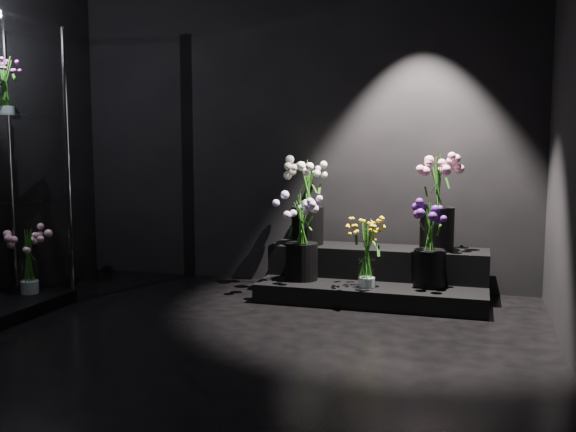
% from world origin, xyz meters
% --- Properties ---
extents(floor, '(4.00, 4.00, 0.00)m').
position_xyz_m(floor, '(0.00, 0.00, 0.00)').
color(floor, black).
rests_on(floor, ground).
extents(wall_back, '(4.00, 0.00, 4.00)m').
position_xyz_m(wall_back, '(0.00, 2.00, 1.40)').
color(wall_back, black).
rests_on(wall_back, floor).
extents(display_riser, '(1.72, 0.76, 0.38)m').
position_xyz_m(display_riser, '(0.74, 1.66, 0.16)').
color(display_riser, black).
rests_on(display_riser, floor).
extents(bouquet_orange_bells, '(0.34, 0.34, 0.53)m').
position_xyz_m(bouquet_orange_bells, '(0.72, 1.36, 0.41)').
color(bouquet_orange_bells, white).
rests_on(bouquet_orange_bells, display_riser).
extents(bouquet_lilac, '(0.42, 0.42, 0.66)m').
position_xyz_m(bouquet_lilac, '(0.19, 1.47, 0.52)').
color(bouquet_lilac, black).
rests_on(bouquet_lilac, display_riser).
extents(bouquet_purple, '(0.35, 0.35, 0.63)m').
position_xyz_m(bouquet_purple, '(1.16, 1.50, 0.49)').
color(bouquet_purple, black).
rests_on(bouquet_purple, display_riser).
extents(bouquet_cream_roses, '(0.47, 0.47, 0.68)m').
position_xyz_m(bouquet_cream_roses, '(0.16, 1.75, 0.76)').
color(bouquet_cream_roses, black).
rests_on(bouquet_cream_roses, display_riser).
extents(bouquet_pink_roses, '(0.47, 0.47, 0.75)m').
position_xyz_m(bouquet_pink_roses, '(1.20, 1.73, 0.81)').
color(bouquet_pink_roses, black).
rests_on(bouquet_pink_roses, display_riser).
extents(bouquet_case_magenta, '(0.25, 0.25, 0.40)m').
position_xyz_m(bouquet_case_magenta, '(-1.71, 0.52, 1.61)').
color(bouquet_case_magenta, white).
rests_on(bouquet_case_magenta, display_case).
extents(bouquet_case_base_pink, '(0.35, 0.35, 0.48)m').
position_xyz_m(bouquet_case_base_pink, '(-1.67, 0.63, 0.35)').
color(bouquet_case_base_pink, white).
rests_on(bouquet_case_base_pink, display_case).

